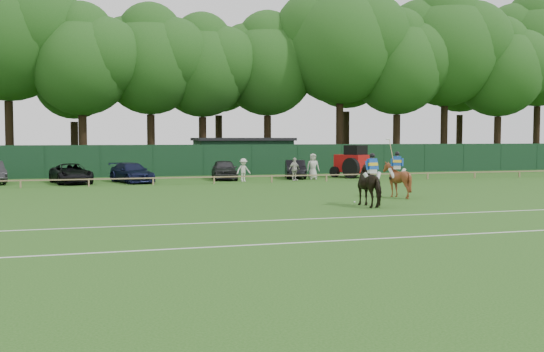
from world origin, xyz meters
name	(u,v)px	position (x,y,z in m)	size (l,w,h in m)	color
ground	(282,217)	(0.00, 0.00, 0.00)	(160.00, 160.00, 0.00)	#1E4C14
horse_dark	(372,185)	(4.97, 2.37, 0.93)	(1.01, 2.21, 1.87)	black
horse_chestnut	(397,180)	(8.00, 5.76, 0.92)	(1.48, 1.67, 1.84)	brown
suv_black	(71,174)	(-8.09, 20.99, 0.66)	(2.20, 4.78, 1.33)	black
sedan_navy	(132,173)	(-4.15, 20.81, 0.67)	(1.87, 4.61, 1.34)	#101634
hatch_grey	(224,170)	(2.55, 21.90, 0.73)	(1.72, 4.28, 1.46)	#2E2E30
estate_black	(295,169)	(8.05, 21.94, 0.68)	(1.44, 4.13, 1.36)	black
spectator_left	(243,170)	(3.41, 19.56, 0.80)	(1.04, 0.60, 1.61)	silver
spectator_mid	(294,169)	(7.10, 19.40, 0.82)	(0.96, 0.40, 1.64)	beige
spectator_right	(313,166)	(8.84, 20.27, 0.95)	(0.93, 0.60, 1.89)	beige
rider_dark	(372,168)	(4.98, 2.36, 1.74)	(0.94, 0.40, 1.41)	silver
rider_chestnut	(397,164)	(8.00, 5.75, 1.72)	(0.88, 0.80, 2.05)	silver
polo_ball	(354,202)	(4.81, 3.88, 0.04)	(0.09, 0.09, 0.09)	silver
pitch_lines	(314,229)	(0.00, -3.50, 0.01)	(60.00, 5.10, 0.01)	silver
pitch_rail	(199,177)	(0.00, 18.00, 0.45)	(62.10, 0.10, 0.50)	#997F5B
perimeter_fence	(179,160)	(0.00, 27.00, 1.25)	(92.08, 0.08, 2.50)	#14351E
utility_shed	(243,155)	(6.00, 30.00, 1.54)	(8.40, 4.40, 3.04)	#14331E
tree_row	(188,171)	(2.00, 35.00, 0.00)	(96.00, 12.00, 21.00)	#26561C
tractor	(353,162)	(12.52, 21.35, 1.17)	(3.01, 3.49, 2.48)	#A7100F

